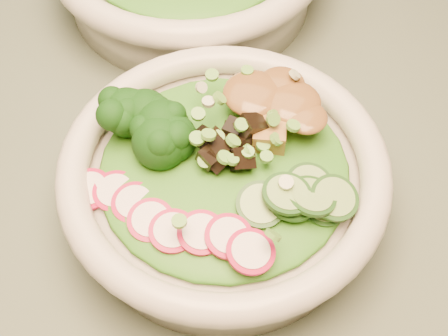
% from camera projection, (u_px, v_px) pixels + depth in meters
% --- Properties ---
extents(dining_table, '(1.20, 0.80, 0.75)m').
position_uv_depth(dining_table, '(196.00, 246.00, 0.62)').
color(dining_table, black).
rests_on(dining_table, ground).
extents(salad_bowl, '(0.25, 0.25, 0.07)m').
position_uv_depth(salad_bowl, '(224.00, 182.00, 0.48)').
color(salad_bowl, beige).
rests_on(salad_bowl, dining_table).
extents(lettuce_bed, '(0.19, 0.19, 0.02)m').
position_uv_depth(lettuce_bed, '(224.00, 167.00, 0.46)').
color(lettuce_bed, '#226415').
rests_on(lettuce_bed, salad_bowl).
extents(broccoli_florets, '(0.09, 0.09, 0.04)m').
position_uv_depth(broccoli_florets, '(159.00, 123.00, 0.47)').
color(broccoli_florets, black).
rests_on(broccoli_florets, salad_bowl).
extents(radish_slices, '(0.11, 0.07, 0.02)m').
position_uv_depth(radish_slices, '(177.00, 226.00, 0.43)').
color(radish_slices, '#A20C35').
rests_on(radish_slices, salad_bowl).
extents(cucumber_slices, '(0.08, 0.08, 0.03)m').
position_uv_depth(cucumber_slices, '(294.00, 199.00, 0.43)').
color(cucumber_slices, '#7BAB5F').
rests_on(cucumber_slices, salad_bowl).
extents(mushroom_heap, '(0.08, 0.08, 0.04)m').
position_uv_depth(mushroom_heap, '(233.00, 147.00, 0.46)').
color(mushroom_heap, black).
rests_on(mushroom_heap, salad_bowl).
extents(tofu_cubes, '(0.10, 0.08, 0.03)m').
position_uv_depth(tofu_cubes, '(268.00, 110.00, 0.48)').
color(tofu_cubes, olive).
rests_on(tofu_cubes, salad_bowl).
extents(peanut_sauce, '(0.06, 0.05, 0.01)m').
position_uv_depth(peanut_sauce, '(269.00, 99.00, 0.47)').
color(peanut_sauce, brown).
rests_on(peanut_sauce, tofu_cubes).
extents(scallion_garnish, '(0.18, 0.18, 0.02)m').
position_uv_depth(scallion_garnish, '(224.00, 150.00, 0.45)').
color(scallion_garnish, '#5EA139').
rests_on(scallion_garnish, salad_bowl).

